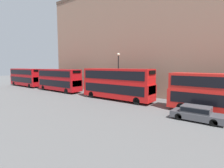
{
  "coord_description": "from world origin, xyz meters",
  "views": [
    {
      "loc": [
        -18.94,
        3.98,
        5.06
      ],
      "look_at": [
        0.48,
        19.05,
        2.44
      ],
      "focal_mm": 28.0,
      "sensor_mm": 36.0,
      "label": 1
    }
  ],
  "objects_px": {
    "bus_third_in_queue": "(59,79)",
    "pedestrian": "(197,100)",
    "bus_trailing": "(26,77)",
    "car_hatchback": "(197,113)",
    "bus_leading": "(223,93)",
    "bus_second_in_queue": "(117,83)"
  },
  "relations": [
    {
      "from": "bus_third_in_queue",
      "to": "pedestrian",
      "type": "bearing_deg",
      "value": -83.36
    },
    {
      "from": "bus_trailing",
      "to": "pedestrian",
      "type": "bearing_deg",
      "value": -85.69
    },
    {
      "from": "bus_third_in_queue",
      "to": "car_hatchback",
      "type": "distance_m",
      "value": 25.95
    },
    {
      "from": "bus_leading",
      "to": "bus_third_in_queue",
      "type": "relative_size",
      "value": 0.98
    },
    {
      "from": "bus_third_in_queue",
      "to": "pedestrian",
      "type": "distance_m",
      "value": 24.53
    },
    {
      "from": "car_hatchback",
      "to": "bus_second_in_queue",
      "type": "bearing_deg",
      "value": 73.72
    },
    {
      "from": "pedestrian",
      "to": "car_hatchback",
      "type": "bearing_deg",
      "value": -167.77
    },
    {
      "from": "bus_second_in_queue",
      "to": "bus_third_in_queue",
      "type": "bearing_deg",
      "value": 90.0
    },
    {
      "from": "car_hatchback",
      "to": "pedestrian",
      "type": "relative_size",
      "value": 2.58
    },
    {
      "from": "bus_third_in_queue",
      "to": "pedestrian",
      "type": "height_order",
      "value": "bus_third_in_queue"
    },
    {
      "from": "car_hatchback",
      "to": "pedestrian",
      "type": "xyz_separation_m",
      "value": [
        6.23,
        1.35,
        0.08
      ]
    },
    {
      "from": "bus_leading",
      "to": "bus_trailing",
      "type": "distance_m",
      "value": 40.59
    },
    {
      "from": "bus_third_in_queue",
      "to": "pedestrian",
      "type": "xyz_separation_m",
      "value": [
        2.83,
        -24.32,
        -1.58
      ]
    },
    {
      "from": "bus_trailing",
      "to": "pedestrian",
      "type": "relative_size",
      "value": 6.35
    },
    {
      "from": "bus_leading",
      "to": "bus_second_in_queue",
      "type": "distance_m",
      "value": 13.27
    },
    {
      "from": "bus_leading",
      "to": "bus_third_in_queue",
      "type": "distance_m",
      "value": 27.3
    },
    {
      "from": "pedestrian",
      "to": "bus_third_in_queue",
      "type": "bearing_deg",
      "value": 96.64
    },
    {
      "from": "bus_third_in_queue",
      "to": "bus_trailing",
      "type": "height_order",
      "value": "bus_third_in_queue"
    },
    {
      "from": "car_hatchback",
      "to": "pedestrian",
      "type": "distance_m",
      "value": 6.38
    },
    {
      "from": "car_hatchback",
      "to": "pedestrian",
      "type": "height_order",
      "value": "pedestrian"
    },
    {
      "from": "bus_leading",
      "to": "bus_second_in_queue",
      "type": "xyz_separation_m",
      "value": [
        -0.0,
        13.27,
        0.19
      ]
    },
    {
      "from": "bus_leading",
      "to": "bus_trailing",
      "type": "relative_size",
      "value": 0.95
    }
  ]
}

